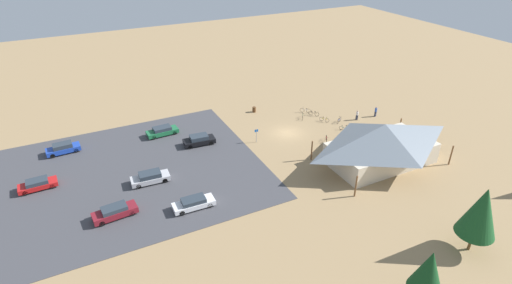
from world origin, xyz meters
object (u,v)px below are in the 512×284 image
(bike_pavilion, at_px, (383,142))
(car_maroon_by_curb, at_px, (115,212))
(trash_bin, at_px, (254,110))
(pine_far_east, at_px, (481,212))
(bicycle_yellow_trailside, at_px, (324,119))
(lot_sign, at_px, (256,134))
(visitor_by_pavilion, at_px, (357,115))
(bicycle_red_yard_left, at_px, (326,139))
(bicycle_black_mid_cluster, at_px, (314,113))
(pine_mideast, at_px, (429,271))
(bicycle_white_edge_north, at_px, (305,110))
(car_blue_far_end, at_px, (63,148))
(bicycle_teal_edge_south, at_px, (345,128))
(car_green_inner_stall, at_px, (162,131))
(bicycle_green_near_sign, at_px, (303,116))
(bicycle_blue_back_row, at_px, (339,120))
(visitor_crossing_yard, at_px, (376,111))
(car_black_aisle_side, at_px, (199,140))
(car_red_mid_lot, at_px, (38,184))
(car_white_second_row, at_px, (194,203))
(car_silver_back_corner, at_px, (150,177))

(bike_pavilion, height_order, car_maroon_by_curb, bike_pavilion)
(trash_bin, xyz_separation_m, car_maroon_by_curb, (25.87, 18.03, 0.30))
(pine_far_east, height_order, bicycle_yellow_trailside, pine_far_east)
(lot_sign, relative_size, visitor_by_pavilion, 1.33)
(bicycle_yellow_trailside, bearing_deg, pine_far_east, 82.63)
(bike_pavilion, bearing_deg, bicycle_red_yard_left, -69.46)
(bicycle_black_mid_cluster, distance_m, car_maroon_by_curb, 36.27)
(pine_mideast, relative_size, pine_far_east, 0.83)
(pine_mideast, height_order, bicycle_yellow_trailside, pine_mideast)
(bicycle_white_edge_north, relative_size, bicycle_red_yard_left, 0.92)
(car_blue_far_end, bearing_deg, bicycle_teal_edge_south, 163.45)
(lot_sign, distance_m, bicycle_black_mid_cluster, 13.32)
(bicycle_white_edge_north, relative_size, car_green_inner_stall, 0.29)
(trash_bin, xyz_separation_m, bicycle_green_near_sign, (-6.00, 5.92, -0.06))
(bicycle_blue_back_row, bearing_deg, visitor_crossing_yard, 173.12)
(bicycle_white_edge_north, distance_m, car_blue_far_end, 37.86)
(trash_bin, bearing_deg, car_black_aisle_side, 28.62)
(pine_mideast, relative_size, car_red_mid_lot, 1.38)
(bicycle_teal_edge_south, xyz_separation_m, car_white_second_row, (27.35, 8.06, 0.34))
(bike_pavilion, distance_m, bicycle_black_mid_cluster, 16.50)
(pine_mideast, xyz_separation_m, bicycle_yellow_trailside, (-13.41, -32.94, -3.71))
(car_green_inner_stall, relative_size, car_red_mid_lot, 1.08)
(bicycle_teal_edge_south, relative_size, bicycle_yellow_trailside, 1.10)
(bicycle_white_edge_north, bearing_deg, car_white_second_row, 32.63)
(bicycle_black_mid_cluster, relative_size, car_white_second_row, 0.31)
(lot_sign, height_order, bicycle_black_mid_cluster, lot_sign)
(car_white_second_row, bearing_deg, visitor_crossing_yard, -164.45)
(car_black_aisle_side, bearing_deg, bike_pavilion, 142.64)
(bike_pavilion, distance_m, bicycle_teal_edge_south, 10.33)
(pine_far_east, xyz_separation_m, bicycle_yellow_trailside, (-3.91, -30.26, -4.36))
(bicycle_black_mid_cluster, bearing_deg, bicycle_teal_edge_south, 102.65)
(bicycle_white_edge_north, relative_size, car_red_mid_lot, 0.31)
(bicycle_white_edge_north, distance_m, bicycle_red_yard_left, 10.27)
(trash_bin, bearing_deg, car_blue_far_end, 0.86)
(bicycle_green_near_sign, bearing_deg, visitor_crossing_yard, 157.49)
(visitor_by_pavilion, bearing_deg, bicycle_blue_back_row, -8.27)
(bike_pavilion, relative_size, car_silver_back_corner, 3.37)
(pine_mideast, height_order, visitor_by_pavilion, pine_mideast)
(car_green_inner_stall, bearing_deg, bicycle_green_near_sign, 168.43)
(trash_bin, distance_m, car_white_second_row, 26.91)
(bike_pavilion, height_order, lot_sign, bike_pavilion)
(bicycle_teal_edge_south, bearing_deg, pine_far_east, 79.08)
(pine_far_east, height_order, car_silver_back_corner, pine_far_east)
(car_white_second_row, bearing_deg, pine_far_east, 140.44)
(bicycle_blue_back_row, bearing_deg, bicycle_black_mid_cluster, -60.85)
(bicycle_green_near_sign, relative_size, car_maroon_by_curb, 0.31)
(car_blue_far_end, relative_size, car_white_second_row, 0.95)
(trash_bin, xyz_separation_m, bicycle_black_mid_cluster, (-8.27, 5.79, -0.05))
(trash_bin, distance_m, bicycle_white_edge_north, 8.70)
(car_blue_far_end, bearing_deg, visitor_crossing_yard, 167.89)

